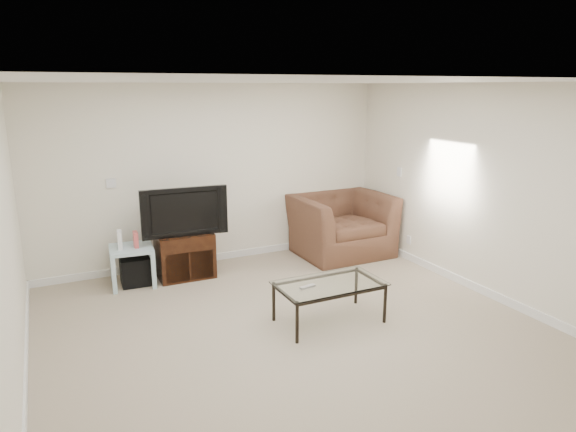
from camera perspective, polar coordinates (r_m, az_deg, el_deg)
name	(u,v)px	position (r m, az deg, el deg)	size (l,w,h in m)	color
floor	(295,331)	(5.43, 0.78, -12.68)	(5.00, 5.00, 0.00)	tan
ceiling	(296,81)	(4.84, 0.88, 14.74)	(5.00, 5.00, 0.00)	white
wall_back	(215,175)	(7.26, -8.06, 4.53)	(5.00, 0.02, 2.50)	silver
wall_left	(4,248)	(4.50, -28.98, -3.15)	(0.02, 5.00, 2.50)	silver
wall_right	(485,192)	(6.48, 21.03, 2.54)	(0.02, 5.00, 2.50)	silver
plate_back	(111,183)	(6.96, -19.07, 3.47)	(0.12, 0.02, 0.12)	white
plate_right_switch	(399,172)	(7.63, 12.26, 4.81)	(0.02, 0.09, 0.13)	white
plate_right_outlet	(409,240)	(7.62, 13.27, -2.61)	(0.02, 0.08, 0.12)	white
tv_stand	(185,255)	(6.91, -11.38, -4.26)	(0.71, 0.50, 0.59)	black
dvd_player	(185,241)	(6.82, -11.38, -2.78)	(0.41, 0.29, 0.06)	black
television	(183,210)	(6.72, -11.57, 0.63)	(1.02, 0.20, 0.63)	black
side_table	(132,266)	(6.81, -16.90, -5.33)	(0.52, 0.52, 0.50)	silver
subwoofer	(135,270)	(6.85, -16.61, -5.82)	(0.36, 0.36, 0.36)	black
game_console	(120,240)	(6.67, -18.18, -2.53)	(0.05, 0.17, 0.23)	white
game_case	(136,239)	(6.69, -16.57, -2.51)	(0.05, 0.15, 0.20)	#CC4C4C
recliner	(341,214)	(7.69, 5.86, 0.18)	(1.37, 0.89, 1.20)	#48341D
coffee_table	(329,302)	(5.56, 4.59, -9.54)	(1.12, 0.64, 0.44)	black
remote	(308,287)	(5.34, 2.19, -7.85)	(0.18, 0.05, 0.02)	#B2B2B7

